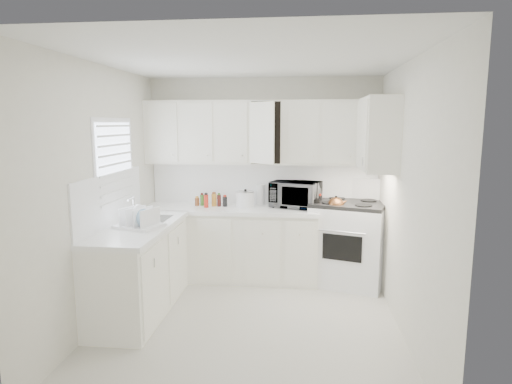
# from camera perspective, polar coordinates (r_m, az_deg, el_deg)

# --- Properties ---
(floor) EXTENTS (3.20, 3.20, 0.00)m
(floor) POSITION_cam_1_polar(r_m,az_deg,el_deg) (4.62, -0.98, -16.92)
(floor) COLOR silver
(floor) RESTS_ON ground
(ceiling) EXTENTS (3.20, 3.20, 0.00)m
(ceiling) POSITION_cam_1_polar(r_m,az_deg,el_deg) (4.19, -1.08, 16.97)
(ceiling) COLOR white
(ceiling) RESTS_ON ground
(wall_back) EXTENTS (3.00, 0.00, 3.00)m
(wall_back) POSITION_cam_1_polar(r_m,az_deg,el_deg) (5.79, 0.96, 1.89)
(wall_back) COLOR white
(wall_back) RESTS_ON ground
(wall_front) EXTENTS (3.00, 0.00, 3.00)m
(wall_front) POSITION_cam_1_polar(r_m,az_deg,el_deg) (2.67, -5.37, -6.70)
(wall_front) COLOR white
(wall_front) RESTS_ON ground
(wall_left) EXTENTS (0.00, 3.20, 3.20)m
(wall_left) POSITION_cam_1_polar(r_m,az_deg,el_deg) (4.65, -19.71, -0.43)
(wall_left) COLOR white
(wall_left) RESTS_ON ground
(wall_right) EXTENTS (0.00, 3.20, 3.20)m
(wall_right) POSITION_cam_1_polar(r_m,az_deg,el_deg) (4.29, 19.25, -1.15)
(wall_right) COLOR white
(wall_right) RESTS_ON ground
(window_blinds) EXTENTS (0.06, 0.96, 1.06)m
(window_blinds) POSITION_cam_1_polar(r_m,az_deg,el_deg) (4.92, -17.89, 3.11)
(window_blinds) COLOR white
(window_blinds) RESTS_ON wall_left
(lower_cabinets_back) EXTENTS (2.22, 0.60, 0.90)m
(lower_cabinets_back) POSITION_cam_1_polar(r_m,az_deg,el_deg) (5.72, -3.26, -6.92)
(lower_cabinets_back) COLOR white
(lower_cabinets_back) RESTS_ON floor
(lower_cabinets_left) EXTENTS (0.60, 1.60, 0.90)m
(lower_cabinets_left) POSITION_cam_1_polar(r_m,az_deg,el_deg) (4.91, -14.95, -9.95)
(lower_cabinets_left) COLOR white
(lower_cabinets_left) RESTS_ON floor
(countertop_back) EXTENTS (2.24, 0.64, 0.05)m
(countertop_back) POSITION_cam_1_polar(r_m,az_deg,el_deg) (5.59, -3.32, -2.27)
(countertop_back) COLOR white
(countertop_back) RESTS_ON lower_cabinets_back
(countertop_left) EXTENTS (0.64, 1.62, 0.05)m
(countertop_left) POSITION_cam_1_polar(r_m,az_deg,el_deg) (4.77, -15.07, -4.55)
(countertop_left) COLOR white
(countertop_left) RESTS_ON lower_cabinets_left
(backsplash_back) EXTENTS (2.98, 0.02, 0.55)m
(backsplash_back) POSITION_cam_1_polar(r_m,az_deg,el_deg) (5.79, 0.95, 1.14)
(backsplash_back) COLOR white
(backsplash_back) RESTS_ON wall_back
(backsplash_left) EXTENTS (0.02, 1.60, 0.55)m
(backsplash_left) POSITION_cam_1_polar(r_m,az_deg,el_deg) (4.83, -18.53, -0.92)
(backsplash_left) COLOR white
(backsplash_left) RESTS_ON wall_left
(upper_cabinets_back) EXTENTS (3.00, 0.33, 0.80)m
(upper_cabinets_back) POSITION_cam_1_polar(r_m,az_deg,el_deg) (5.60, 0.81, 3.71)
(upper_cabinets_back) COLOR white
(upper_cabinets_back) RESTS_ON wall_back
(upper_cabinets_right) EXTENTS (0.33, 0.90, 0.80)m
(upper_cabinets_right) POSITION_cam_1_polar(r_m,az_deg,el_deg) (5.03, 15.47, 2.77)
(upper_cabinets_right) COLOR white
(upper_cabinets_right) RESTS_ON wall_right
(sink) EXTENTS (0.42, 0.38, 0.30)m
(sink) POSITION_cam_1_polar(r_m,az_deg,el_deg) (5.06, -13.71, -2.05)
(sink) COLOR gray
(sink) RESTS_ON countertop_left
(stove) EXTENTS (1.05, 0.94, 1.34)m
(stove) POSITION_cam_1_polar(r_m,az_deg,el_deg) (5.60, 12.04, -5.12)
(stove) COLOR white
(stove) RESTS_ON floor
(tea_kettle) EXTENTS (0.26, 0.22, 0.22)m
(tea_kettle) POSITION_cam_1_polar(r_m,az_deg,el_deg) (5.35, 10.43, -1.54)
(tea_kettle) COLOR brown
(tea_kettle) RESTS_ON stove
(frying_pan) EXTENTS (0.43, 0.53, 0.04)m
(frying_pan) POSITION_cam_1_polar(r_m,az_deg,el_deg) (5.72, 13.78, -1.85)
(frying_pan) COLOR black
(frying_pan) RESTS_ON stove
(microwave) EXTENTS (0.67, 0.51, 0.40)m
(microwave) POSITION_cam_1_polar(r_m,az_deg,el_deg) (5.59, 5.19, 0.06)
(microwave) COLOR gray
(microwave) RESTS_ON countertop_back
(rice_cooker) EXTENTS (0.25, 0.25, 0.23)m
(rice_cooker) POSITION_cam_1_polar(r_m,az_deg,el_deg) (5.59, -1.40, -0.80)
(rice_cooker) COLOR white
(rice_cooker) RESTS_ON countertop_back
(paper_towel) EXTENTS (0.12, 0.12, 0.27)m
(paper_towel) POSITION_cam_1_polar(r_m,az_deg,el_deg) (5.73, 0.57, -0.36)
(paper_towel) COLOR white
(paper_towel) RESTS_ON countertop_back
(utensil_crock) EXTENTS (0.13, 0.13, 0.35)m
(utensil_crock) POSITION_cam_1_polar(r_m,az_deg,el_deg) (5.39, 7.78, -0.58)
(utensil_crock) COLOR black
(utensil_crock) RESTS_ON countertop_back
(dish_rack) EXTENTS (0.53, 0.46, 0.25)m
(dish_rack) POSITION_cam_1_polar(r_m,az_deg,el_deg) (4.64, -15.11, -3.08)
(dish_rack) COLOR white
(dish_rack) RESTS_ON countertop_left
(spice_left_0) EXTENTS (0.06, 0.06, 0.13)m
(spice_left_0) POSITION_cam_1_polar(r_m,az_deg,el_deg) (5.79, -7.61, -1.03)
(spice_left_0) COLOR brown
(spice_left_0) RESTS_ON countertop_back
(spice_left_1) EXTENTS (0.06, 0.06, 0.13)m
(spice_left_1) POSITION_cam_1_polar(r_m,az_deg,el_deg) (5.69, -7.09, -1.21)
(spice_left_1) COLOR #3E7527
(spice_left_1) RESTS_ON countertop_back
(spice_left_2) EXTENTS (0.06, 0.06, 0.13)m
(spice_left_2) POSITION_cam_1_polar(r_m,az_deg,el_deg) (5.76, -6.16, -1.06)
(spice_left_2) COLOR red
(spice_left_2) RESTS_ON countertop_back
(spice_left_3) EXTENTS (0.06, 0.06, 0.13)m
(spice_left_3) POSITION_cam_1_polar(r_m,az_deg,el_deg) (5.66, -5.61, -1.24)
(spice_left_3) COLOR gold
(spice_left_3) RESTS_ON countertop_back
(spice_left_4) EXTENTS (0.06, 0.06, 0.13)m
(spice_left_4) POSITION_cam_1_polar(r_m,az_deg,el_deg) (5.73, -4.69, -1.10)
(spice_left_4) COLOR #4D1A16
(spice_left_4) RESTS_ON countertop_back
(spice_left_5) EXTENTS (0.06, 0.06, 0.13)m
(spice_left_5) POSITION_cam_1_polar(r_m,az_deg,el_deg) (5.63, -4.12, -1.27)
(spice_left_5) COLOR black
(spice_left_5) RESTS_ON countertop_back
(sauce_right_0) EXTENTS (0.06, 0.06, 0.19)m
(sauce_right_0) POSITION_cam_1_polar(r_m,az_deg,el_deg) (5.66, 6.68, -0.94)
(sauce_right_0) COLOR red
(sauce_right_0) RESTS_ON countertop_back
(sauce_right_1) EXTENTS (0.06, 0.06, 0.19)m
(sauce_right_1) POSITION_cam_1_polar(r_m,az_deg,el_deg) (5.61, 7.25, -1.06)
(sauce_right_1) COLOR gold
(sauce_right_1) RESTS_ON countertop_back
(sauce_right_2) EXTENTS (0.06, 0.06, 0.19)m
(sauce_right_2) POSITION_cam_1_polar(r_m,az_deg,el_deg) (5.67, 7.79, -0.96)
(sauce_right_2) COLOR #4D1A16
(sauce_right_2) RESTS_ON countertop_back
(sauce_right_3) EXTENTS (0.06, 0.06, 0.19)m
(sauce_right_3) POSITION_cam_1_polar(r_m,az_deg,el_deg) (5.61, 8.37, -1.07)
(sauce_right_3) COLOR black
(sauce_right_3) RESTS_ON countertop_back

